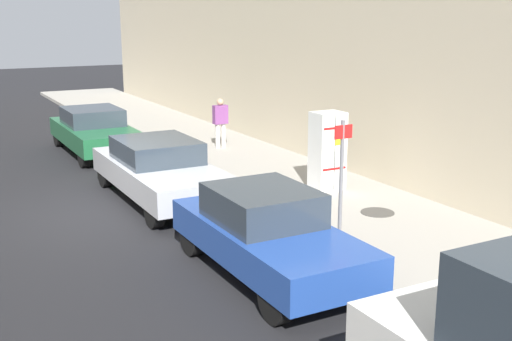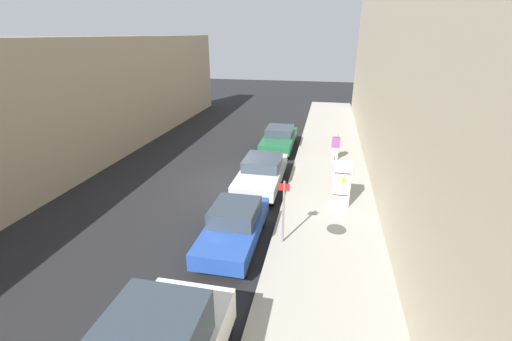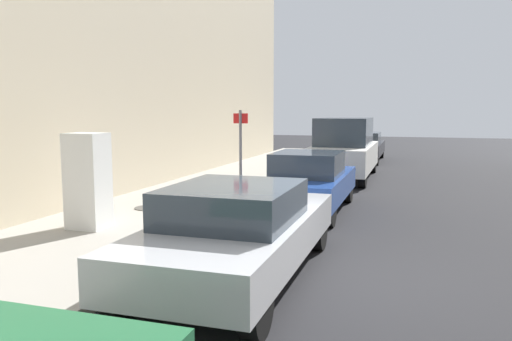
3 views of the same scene
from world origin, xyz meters
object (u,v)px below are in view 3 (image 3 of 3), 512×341
object	(u,v)px
parked_hatchback_blue	(309,181)
parked_sedan_silver	(238,230)
discarded_refrigerator	(88,181)
parked_sedan_dark	(362,146)
street_sign_post	(241,151)
parked_van_white	(344,149)

from	to	relation	value
parked_hatchback_blue	parked_sedan_silver	bearing A→B (deg)	-90.00
parked_sedan_silver	discarded_refrigerator	bearing A→B (deg)	157.47
parked_hatchback_blue	parked_sedan_dark	distance (m)	12.47
street_sign_post	parked_sedan_silver	xyz separation A→B (m)	(1.64, -4.76, -0.71)
parked_van_white	parked_sedan_dark	bearing A→B (deg)	90.00
street_sign_post	parked_hatchback_blue	world-z (taller)	street_sign_post
parked_van_white	parked_sedan_dark	world-z (taller)	parked_van_white
discarded_refrigerator	street_sign_post	bearing A→B (deg)	58.97
parked_sedan_silver	parked_van_white	bearing A→B (deg)	90.00
street_sign_post	parked_van_white	size ratio (longest dim) A/B	0.44
parked_sedan_dark	street_sign_post	bearing A→B (deg)	-97.33
discarded_refrigerator	parked_van_white	distance (m)	10.27
parked_sedan_dark	parked_sedan_silver	bearing A→B (deg)	-90.00
street_sign_post	parked_sedan_silver	world-z (taller)	street_sign_post
parked_van_white	discarded_refrigerator	bearing A→B (deg)	-110.51
discarded_refrigerator	parked_hatchback_blue	xyz separation A→B (m)	(3.60, 3.52, -0.33)
parked_hatchback_blue	discarded_refrigerator	bearing A→B (deg)	-135.64
street_sign_post	parked_hatchback_blue	xyz separation A→B (m)	(1.64, 0.26, -0.70)
street_sign_post	parked_van_white	xyz separation A→B (m)	(1.64, 6.36, -0.37)
discarded_refrigerator	parked_hatchback_blue	distance (m)	5.05
discarded_refrigerator	parked_sedan_silver	distance (m)	3.91
parked_sedan_silver	parked_sedan_dark	bearing A→B (deg)	90.00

